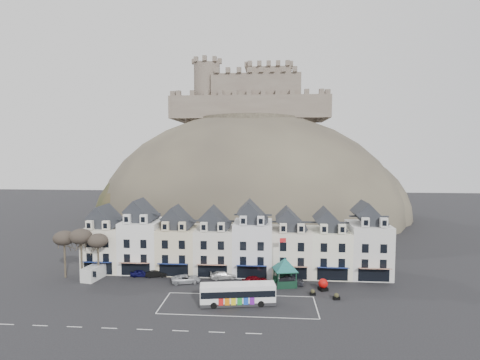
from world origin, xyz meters
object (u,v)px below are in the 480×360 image
object	(u,v)px
bus_shelter	(285,264)
red_buoy	(323,284)
white_van	(95,272)
bus	(238,293)
flagpole	(280,257)
car_black	(156,273)
car_charcoal	(291,281)
car_white	(223,275)
car_silver	(186,279)
car_navy	(141,273)
car_maroon	(255,280)

from	to	relation	value
bus_shelter	red_buoy	size ratio (longest dim) A/B	3.78
bus_shelter	white_van	bearing A→B (deg)	166.58
bus	flagpole	distance (m)	10.93
car_black	car_charcoal	size ratio (longest dim) A/B	0.91
red_buoy	car_white	bearing A→B (deg)	165.82
car_silver	bus_shelter	bearing A→B (deg)	-106.70
bus	car_black	size ratio (longest dim) A/B	2.98
car_silver	car_white	bearing A→B (deg)	-83.77
flagpole	car_white	distance (m)	10.57
car_navy	car_white	distance (m)	14.50
car_silver	car_charcoal	xyz separation A→B (m)	(17.46, 0.29, -0.00)
bus	car_silver	distance (m)	12.39
car_white	car_maroon	size ratio (longest dim) A/B	1.07
car_black	car_silver	bearing A→B (deg)	-125.99
red_buoy	car_charcoal	size ratio (longest dim) A/B	0.46
white_van	red_buoy	bearing A→B (deg)	5.40
car_white	car_black	bearing A→B (deg)	75.77
bus_shelter	car_silver	world-z (taller)	bus_shelter
car_black	car_silver	size ratio (longest dim) A/B	0.78
bus	red_buoy	world-z (taller)	bus
red_buoy	white_van	xyz separation A→B (m)	(-38.50, 2.47, 0.19)
bus	car_maroon	size ratio (longest dim) A/B	2.53
bus	red_buoy	distance (m)	14.55
bus	car_white	xyz separation A→B (m)	(-3.35, 10.61, -1.00)
flagpole	white_van	world-z (taller)	flagpole
flagpole	car_navy	size ratio (longest dim) A/B	2.17
car_black	car_maroon	size ratio (longest dim) A/B	0.85
bus_shelter	red_buoy	bearing A→B (deg)	-26.85
car_black	car_charcoal	xyz separation A→B (m)	(23.29, -2.21, 0.06)
flagpole	car_white	size ratio (longest dim) A/B	1.73
white_van	car_silver	xyz separation A→B (m)	(16.19, -0.84, -0.47)
red_buoy	car_silver	world-z (taller)	red_buoy
red_buoy	bus	bearing A→B (deg)	-153.52
flagpole	car_charcoal	distance (m)	4.35
car_navy	car_silver	xyz separation A→B (m)	(8.54, -2.50, 0.04)
car_silver	car_navy	bearing A→B (deg)	57.15
car_charcoal	bus	bearing A→B (deg)	146.93
flagpole	car_navy	distance (m)	24.50
bus_shelter	car_charcoal	bearing A→B (deg)	5.36
white_van	car_charcoal	size ratio (longest dim) A/B	1.30
car_black	car_navy	bearing A→B (deg)	77.21
white_van	car_white	distance (m)	22.21
car_maroon	car_white	bearing A→B (deg)	43.36
flagpole	car_maroon	world-z (taller)	flagpole
car_black	car_silver	xyz separation A→B (m)	(5.83, -2.50, 0.06)
bus	red_buoy	size ratio (longest dim) A/B	5.86
red_buoy	white_van	world-z (taller)	white_van
car_silver	car_charcoal	size ratio (longest dim) A/B	1.17
bus_shelter	flagpole	world-z (taller)	flagpole
red_buoy	white_van	bearing A→B (deg)	176.32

